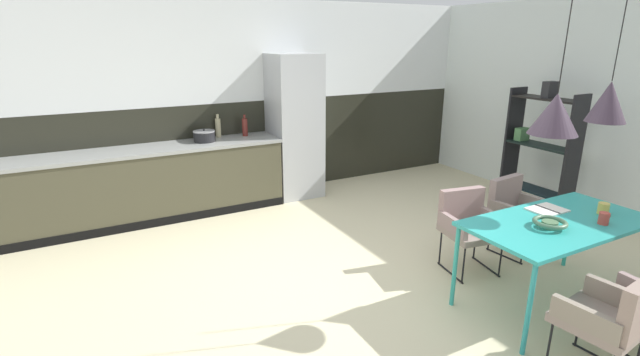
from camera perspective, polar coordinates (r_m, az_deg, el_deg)
The scene contains 20 objects.
ground_plane at distance 4.12m, azimuth 4.97°, elevation -14.14°, with size 9.64×9.64×0.00m, color beige.
back_wall_splashback_dark at distance 6.43m, azimuth -9.65°, elevation 3.64°, with size 7.42×0.12×1.31m, color black.
back_wall_panel_upper at distance 6.26m, azimuth -10.27°, elevation 15.42°, with size 7.42×0.12×1.31m, color silver.
side_wall_right at distance 6.38m, azimuth 34.25°, elevation 6.82°, with size 0.12×6.16×2.63m, color silver.
kitchen_counter at distance 5.85m, azimuth -23.65°, elevation -1.14°, with size 3.89×0.63×0.89m.
refrigerator_column at distance 6.27m, azimuth -3.19°, elevation 6.45°, with size 0.64×0.60×1.94m, color #ADAFB2.
dining_table at distance 4.13m, azimuth 27.76°, elevation -5.39°, with size 1.54×0.78×0.74m.
armchair_near_window at distance 4.53m, azimuth 18.07°, elevation -5.07°, with size 0.56×0.55×0.76m.
armchair_by_stool at distance 5.08m, azimuth 23.22°, elevation -3.24°, with size 0.53×0.52×0.77m.
armchair_corner_seat at distance 3.48m, azimuth 33.11°, elevation -14.07°, with size 0.54×0.53×0.78m.
fruit_bowl at distance 3.91m, azimuth 26.89°, elevation -5.04°, with size 0.25×0.25×0.06m.
open_book at distance 4.30m, azimuth 26.61°, elevation -3.57°, with size 0.29×0.24×0.02m.
mug_dark_espresso at distance 4.19m, azimuth 32.08°, elevation -4.30°, with size 0.12×0.08×0.09m.
mug_white_ceramic at distance 4.43m, azimuth 32.04°, elevation -3.25°, with size 0.13×0.09×0.09m.
cooking_pot at distance 5.91m, azimuth -14.32°, elevation 5.12°, with size 0.27×0.27×0.16m.
bottle_wine_green at distance 6.13m, azimuth -12.67°, elevation 6.24°, with size 0.07×0.07×0.30m.
bottle_oil_tall at distance 6.14m, azimuth -9.41°, elevation 6.35°, with size 0.07×0.07×0.28m.
open_shelf_unit at distance 6.39m, azimuth 25.90°, elevation 3.82°, with size 0.30×0.90×1.63m.
pendant_lamp_over_table_near at distance 3.63m, azimuth 27.39°, elevation 7.15°, with size 0.34×0.34×1.10m.
pendant_lamp_over_table_far at distance 4.14m, azimuth 32.44°, elevation 8.09°, with size 0.29×0.29×1.06m.
Camera 1 is at (-1.96, -2.93, 2.14)m, focal length 25.50 mm.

